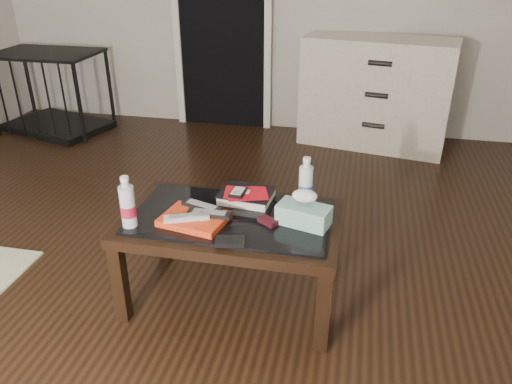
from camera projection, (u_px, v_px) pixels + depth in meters
ground at (176, 280)px, 2.62m from camera, size 5.00×5.00×0.00m
doorway at (222, 13)px, 4.38m from camera, size 0.90×0.08×2.07m
coffee_table at (231, 228)px, 2.32m from camera, size 1.00×0.60×0.46m
dresser at (376, 93)px, 4.18m from camera, size 1.27×0.71×0.90m
pet_crate at (55, 105)px, 4.61m from camera, size 1.03×0.82×0.71m
magazines at (194, 219)px, 2.23m from camera, size 0.31×0.26×0.03m
remote_silver at (186, 217)px, 2.19m from camera, size 0.20×0.12×0.02m
remote_black_front at (209, 213)px, 2.22m from camera, size 0.20×0.05×0.02m
remote_black_back at (202, 206)px, 2.28m from camera, size 0.21×0.11×0.02m
textbook at (247, 196)px, 2.41m from camera, size 0.27×0.22×0.05m
dvd_mailers at (244, 192)px, 2.39m from camera, size 0.21×0.16×0.01m
ipod at (238, 192)px, 2.37m from camera, size 0.07×0.11×0.02m
flip_phone at (268, 221)px, 2.22m from camera, size 0.10×0.09×0.02m
wallet at (230, 241)px, 2.07m from camera, size 0.13×0.09×0.02m
water_bottle_left at (127, 202)px, 2.16m from camera, size 0.08×0.08×0.24m
water_bottle_right at (306, 181)px, 2.34m from camera, size 0.07×0.07×0.24m
tissue_box at (304, 215)px, 2.20m from camera, size 0.25×0.17×0.09m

